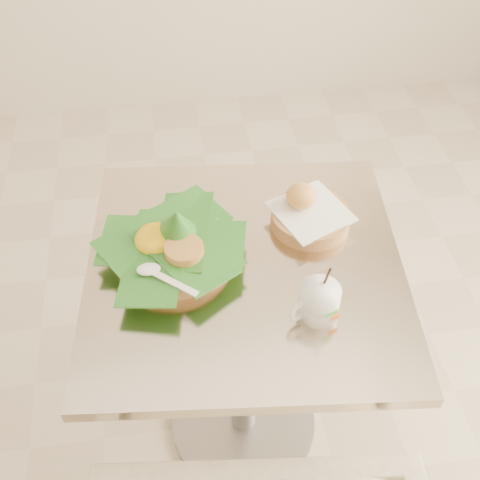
{
  "coord_description": "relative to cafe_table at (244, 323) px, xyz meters",
  "views": [
    {
      "loc": [
        0.06,
        -0.89,
        1.75
      ],
      "look_at": [
        0.19,
        -0.01,
        0.82
      ],
      "focal_mm": 45.0,
      "sensor_mm": 36.0,
      "label": 1
    }
  ],
  "objects": [
    {
      "name": "bread_basket",
      "position": [
        0.17,
        0.11,
        0.25
      ],
      "size": [
        0.21,
        0.21,
        0.1
      ],
      "rotation": [
        0.0,
        0.0,
        -0.38
      ],
      "color": "tan",
      "rests_on": "cafe_table"
    },
    {
      "name": "rice_basket",
      "position": [
        -0.16,
        0.04,
        0.26
      ],
      "size": [
        0.32,
        0.32,
        0.16
      ],
      "rotation": [
        0.0,
        0.0,
        -0.39
      ],
      "color": "tan",
      "rests_on": "cafe_table"
    },
    {
      "name": "cafe_table",
      "position": [
        0.0,
        0.0,
        0.0
      ],
      "size": [
        0.77,
        0.77,
        0.75
      ],
      "rotation": [
        0.0,
        0.0,
        -0.1
      ],
      "color": "gray",
      "rests_on": "floor"
    },
    {
      "name": "floor",
      "position": [
        -0.2,
        0.01,
        -0.53
      ],
      "size": [
        3.6,
        3.6,
        0.0
      ],
      "primitive_type": "plane",
      "color": "beige",
      "rests_on": "ground"
    },
    {
      "name": "coffee_mug",
      "position": [
        0.13,
        -0.16,
        0.26
      ],
      "size": [
        0.11,
        0.09,
        0.15
      ],
      "rotation": [
        0.0,
        0.0,
        0.4
      ],
      "color": "white",
      "rests_on": "cafe_table"
    }
  ]
}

